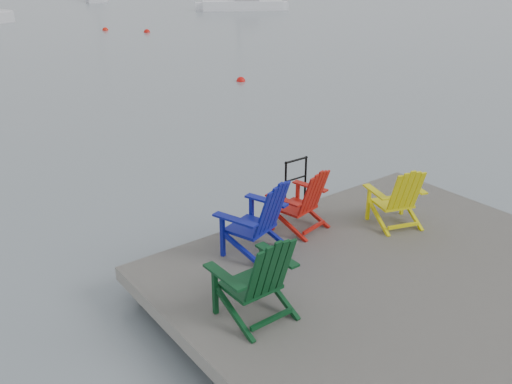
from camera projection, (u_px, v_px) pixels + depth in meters
ground at (395, 305)px, 7.54m from camera, size 400.00×400.00×0.00m
dock at (398, 284)px, 7.40m from camera, size 6.00×5.00×1.40m
handrail at (296, 179)px, 9.05m from camera, size 0.48×0.04×0.90m
chair_green at (258, 276)px, 6.25m from camera, size 0.91×0.85×1.14m
chair_blue at (259, 217)px, 7.65m from camera, size 1.08×1.03×1.14m
chair_red at (303, 199)px, 8.37m from camera, size 0.93×0.88×1.02m
chair_yellow at (398, 196)px, 8.48m from camera, size 0.96×0.92×1.02m
sailboat_far at (243, 6)px, 49.11m from camera, size 7.16×5.33×10.13m
buoy_a at (241, 81)px, 21.12m from camera, size 0.35×0.35×0.35m
buoy_c at (147, 32)px, 34.80m from camera, size 0.41×0.41×0.41m
buoy_d at (105, 30)px, 35.74m from camera, size 0.40×0.40×0.40m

